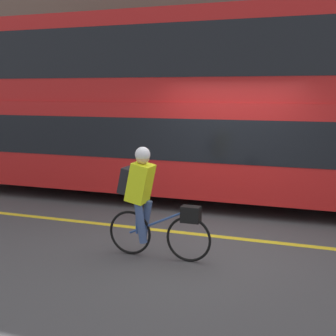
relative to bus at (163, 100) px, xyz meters
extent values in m
plane|color=#424244|center=(1.75, -2.68, -2.12)|extent=(80.00, 80.00, 0.00)
cube|color=yellow|center=(1.75, -2.39, -2.11)|extent=(50.00, 0.14, 0.01)
cube|color=gray|center=(1.75, 2.46, -2.05)|extent=(60.00, 1.80, 0.14)
cube|color=brown|center=(1.75, 3.51, 1.18)|extent=(60.00, 0.30, 6.61)
cylinder|color=black|center=(3.00, 0.00, -1.65)|extent=(0.95, 0.30, 0.95)
cylinder|color=black|center=(-3.00, 0.00, -1.65)|extent=(0.95, 0.30, 0.95)
cube|color=#B21919|center=(0.00, 0.00, -0.93)|extent=(9.67, 2.46, 1.81)
cube|color=black|center=(0.00, 0.00, -0.71)|extent=(9.28, 2.48, 0.80)
cube|color=#B21919|center=(0.00, 0.00, 0.85)|extent=(9.67, 2.36, 1.74)
cube|color=black|center=(0.00, 0.00, 0.94)|extent=(9.28, 2.38, 0.97)
torus|color=black|center=(1.73, -3.61, -1.80)|extent=(0.64, 0.04, 0.64)
torus|color=black|center=(0.85, -3.61, -1.80)|extent=(0.64, 0.04, 0.64)
cylinder|color=#2D4C8C|center=(1.29, -3.61, -1.59)|extent=(0.89, 0.03, 0.44)
cylinder|color=#2D4C8C|center=(0.96, -3.61, -1.56)|extent=(0.03, 0.03, 0.47)
cube|color=black|center=(1.76, -3.61, -1.45)|extent=(0.26, 0.16, 0.22)
cube|color=#D8EA19|center=(1.02, -3.61, -1.06)|extent=(0.37, 0.32, 0.58)
cube|color=black|center=(0.82, -3.61, -1.04)|extent=(0.21, 0.26, 0.38)
cylinder|color=#384C7A|center=(1.06, -3.52, -1.61)|extent=(0.21, 0.11, 0.57)
cylinder|color=#384C7A|center=(1.06, -3.70, -1.61)|extent=(0.19, 0.11, 0.57)
sphere|color=tan|center=(1.06, -3.61, -0.70)|extent=(0.19, 0.19, 0.19)
sphere|color=silver|center=(1.06, -3.61, -0.66)|extent=(0.21, 0.21, 0.21)
camera|label=1|loc=(3.56, -9.46, 0.21)|focal=50.00mm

